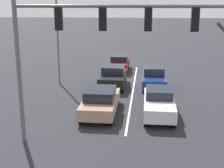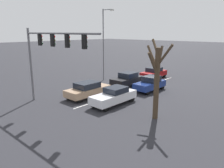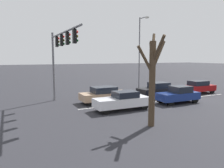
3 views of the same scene
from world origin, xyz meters
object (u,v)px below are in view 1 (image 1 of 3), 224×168
at_px(traffic_signal_gantry, 87,35).
at_px(car_white_leftlane_front, 159,102).
at_px(car_tan_midlane_front, 101,101).
at_px(car_black_midlane_second, 113,76).
at_px(street_lamp_right_shoulder, 59,19).
at_px(car_navy_leftlane_second, 154,78).
at_px(car_maroon_midlane_third, 119,63).

bearing_deg(traffic_signal_gantry, car_white_leftlane_front, -128.40).
relative_size(car_tan_midlane_front, car_black_midlane_second, 1.09).
bearing_deg(street_lamp_right_shoulder, traffic_signal_gantry, 111.54).
xyz_separation_m(car_white_leftlane_front, car_black_midlane_second, (3.34, -6.15, 0.04)).
relative_size(car_black_midlane_second, traffic_signal_gantry, 0.46).
height_order(car_black_midlane_second, traffic_signal_gantry, traffic_signal_gantry).
distance_m(car_black_midlane_second, car_navy_leftlane_second, 3.17).
xyz_separation_m(car_white_leftlane_front, car_tan_midlane_front, (3.42, 0.10, -0.01)).
xyz_separation_m(car_tan_midlane_front, street_lamp_right_shoulder, (4.21, -6.69, 4.43)).
xyz_separation_m(car_white_leftlane_front, car_maroon_midlane_third, (3.37, -12.07, 0.01)).
bearing_deg(traffic_signal_gantry, street_lamp_right_shoulder, -68.46).
bearing_deg(street_lamp_right_shoulder, car_maroon_midlane_third, -127.89).
bearing_deg(car_tan_midlane_front, traffic_signal_gantry, 90.89).
relative_size(car_white_leftlane_front, street_lamp_right_shoulder, 0.50).
bearing_deg(street_lamp_right_shoulder, car_white_leftlane_front, 139.21).
bearing_deg(car_tan_midlane_front, car_black_midlane_second, -90.78).
relative_size(car_navy_leftlane_second, traffic_signal_gantry, 0.44).
relative_size(car_white_leftlane_front, car_black_midlane_second, 1.07).
relative_size(car_maroon_midlane_third, street_lamp_right_shoulder, 0.48).
bearing_deg(car_maroon_midlane_third, street_lamp_right_shoulder, 52.11).
xyz_separation_m(car_tan_midlane_front, car_navy_leftlane_second, (-3.26, -6.25, 0.03)).
bearing_deg(car_maroon_midlane_third, car_white_leftlane_front, 105.58).
distance_m(car_white_leftlane_front, street_lamp_right_shoulder, 11.01).
bearing_deg(car_black_midlane_second, car_white_leftlane_front, 118.52).
distance_m(car_white_leftlane_front, traffic_signal_gantry, 6.90).
relative_size(car_black_midlane_second, car_maroon_midlane_third, 0.98).
distance_m(car_white_leftlane_front, car_navy_leftlane_second, 6.15).
height_order(car_maroon_midlane_third, traffic_signal_gantry, traffic_signal_gantry).
distance_m(car_maroon_midlane_third, street_lamp_right_shoulder, 8.23).
height_order(car_white_leftlane_front, car_tan_midlane_front, car_white_leftlane_front).
height_order(car_white_leftlane_front, traffic_signal_gantry, traffic_signal_gantry).
bearing_deg(car_maroon_midlane_third, car_tan_midlane_front, 89.73).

